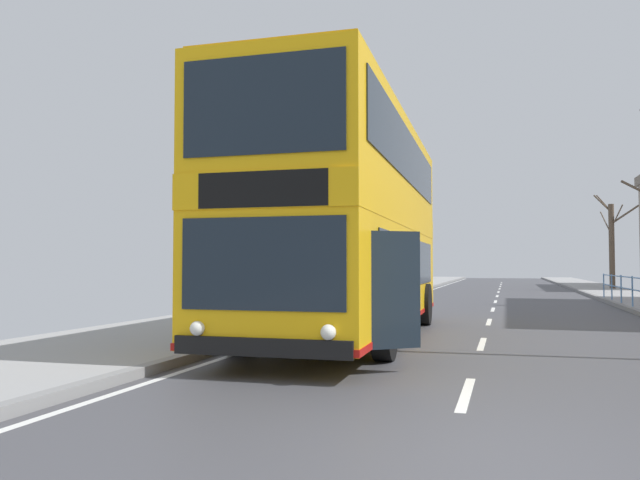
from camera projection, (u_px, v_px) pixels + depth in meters
ground at (354, 448)px, 4.97m from camera, size 15.80×140.00×0.20m
double_decker_bus_main at (349, 223)px, 12.94m from camera, size 3.47×10.39×4.56m
bare_tree_far_01 at (612, 243)px, 36.44m from camera, size 2.30×2.76×5.62m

